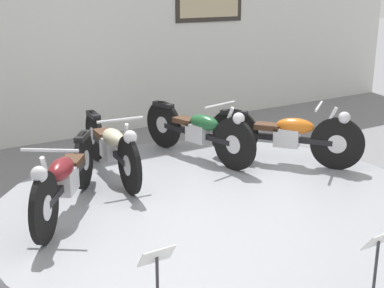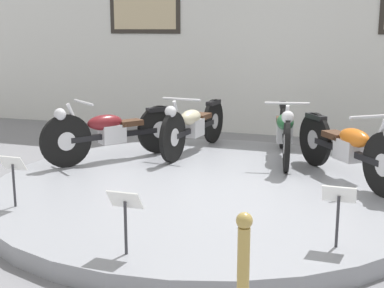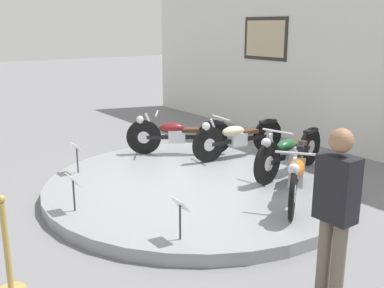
% 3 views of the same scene
% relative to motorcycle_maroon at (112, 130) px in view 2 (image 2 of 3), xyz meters
% --- Properties ---
extents(ground_plane, '(60.00, 60.00, 0.00)m').
position_rel_motorcycle_maroon_xyz_m(ground_plane, '(1.48, -0.60, -0.56)').
color(ground_plane, slate).
extents(display_platform, '(4.81, 4.81, 0.17)m').
position_rel_motorcycle_maroon_xyz_m(display_platform, '(1.48, -0.60, -0.48)').
color(display_platform, gray).
rests_on(display_platform, ground_plane).
extents(back_wall, '(14.00, 0.22, 4.12)m').
position_rel_motorcycle_maroon_xyz_m(back_wall, '(1.48, 3.29, 1.50)').
color(back_wall, silver).
rests_on(back_wall, ground_plane).
extents(motorcycle_maroon, '(1.23, 1.66, 0.81)m').
position_rel_motorcycle_maroon_xyz_m(motorcycle_maroon, '(0.00, 0.00, 0.00)').
color(motorcycle_maroon, black).
rests_on(motorcycle_maroon, display_platform).
extents(motorcycle_cream, '(0.54, 2.00, 0.80)m').
position_rel_motorcycle_maroon_xyz_m(motorcycle_cream, '(0.85, 0.78, -0.00)').
color(motorcycle_cream, black).
rests_on(motorcycle_cream, display_platform).
extents(motorcycle_green, '(0.58, 1.99, 0.81)m').
position_rel_motorcycle_maroon_xyz_m(motorcycle_green, '(2.11, 0.78, 0.00)').
color(motorcycle_green, black).
rests_on(motorcycle_green, display_platform).
extents(motorcycle_orange, '(1.27, 1.64, 0.81)m').
position_rel_motorcycle_maroon_xyz_m(motorcycle_orange, '(2.96, 0.00, 0.00)').
color(motorcycle_orange, black).
rests_on(motorcycle_orange, display_platform).
extents(info_placard_front_left, '(0.26, 0.11, 0.51)m').
position_rel_motorcycle_maroon_xyz_m(info_placard_front_left, '(-0.03, -1.99, -0.03)').
color(info_placard_front_left, '#333338').
rests_on(info_placard_front_left, display_platform).
extents(info_placard_front_centre, '(0.26, 0.11, 0.51)m').
position_rel_motorcycle_maroon_xyz_m(info_placard_front_centre, '(1.48, -2.66, -0.03)').
color(info_placard_front_centre, '#333338').
rests_on(info_placard_front_centre, display_platform).
extents(info_placard_front_right, '(0.26, 0.11, 0.51)m').
position_rel_motorcycle_maroon_xyz_m(info_placard_front_right, '(2.99, -1.99, -0.03)').
color(info_placard_front_right, '#333338').
rests_on(info_placard_front_right, display_platform).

